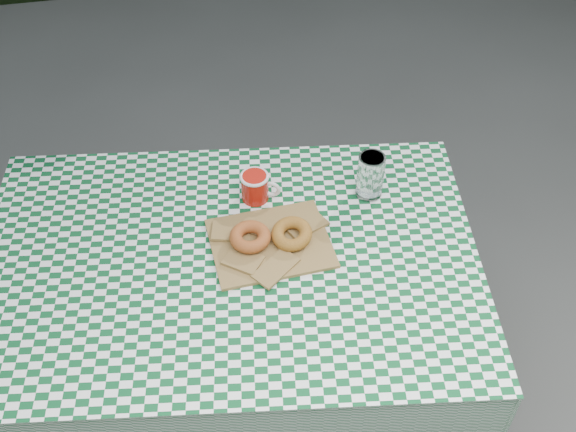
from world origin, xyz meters
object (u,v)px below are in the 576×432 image
object	(u,v)px
paper_bag	(270,242)
drinking_glass	(370,176)
table	(236,345)
coffee_mug	(255,187)

from	to	relation	value
paper_bag	drinking_glass	xyz separation A→B (m)	(0.30, 0.13, 0.06)
paper_bag	drinking_glass	distance (m)	0.33
table	drinking_glass	bearing A→B (deg)	29.76
drinking_glass	paper_bag	bearing A→B (deg)	-155.63
table	coffee_mug	distance (m)	0.48
paper_bag	drinking_glass	bearing A→B (deg)	24.37
table	coffee_mug	world-z (taller)	coffee_mug
paper_bag	table	bearing A→B (deg)	-165.54
table	paper_bag	xyz separation A→B (m)	(0.11, 0.03, 0.39)
coffee_mug	table	bearing A→B (deg)	-94.29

